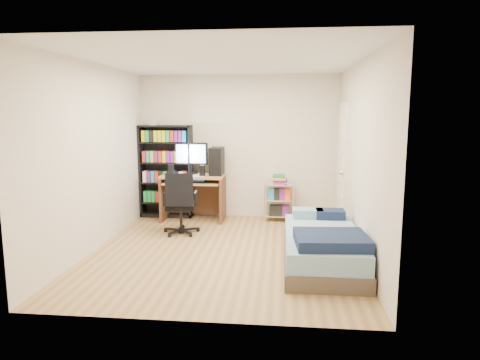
# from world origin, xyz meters

# --- Properties ---
(room) EXTENTS (3.58, 4.08, 2.58)m
(room) POSITION_xyz_m (0.00, 0.00, 1.25)
(room) COLOR tan
(room) RESTS_ON ground
(media_shelf) EXTENTS (0.92, 0.31, 1.70)m
(media_shelf) POSITION_xyz_m (-1.28, 1.84, 0.84)
(media_shelf) COLOR black
(media_shelf) RESTS_ON room
(computer_desk) EXTENTS (1.06, 0.62, 1.34)m
(computer_desk) POSITION_xyz_m (-0.64, 1.67, 0.72)
(computer_desk) COLOR tan
(computer_desk) RESTS_ON room
(office_chair) EXTENTS (0.65, 0.65, 0.96)m
(office_chair) POSITION_xyz_m (-0.77, 0.74, 0.31)
(office_chair) COLOR black
(office_chair) RESTS_ON room
(wire_cart) EXTENTS (0.52, 0.39, 0.79)m
(wire_cart) POSITION_xyz_m (0.73, 1.75, 0.52)
(wire_cart) COLOR white
(wire_cart) RESTS_ON room
(bed) EXTENTS (0.92, 1.84, 0.53)m
(bed) POSITION_xyz_m (1.27, -0.41, 0.23)
(bed) COLOR brown
(bed) RESTS_ON room
(door) EXTENTS (0.12, 0.80, 2.00)m
(door) POSITION_xyz_m (1.72, 1.35, 1.00)
(door) COLOR white
(door) RESTS_ON room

